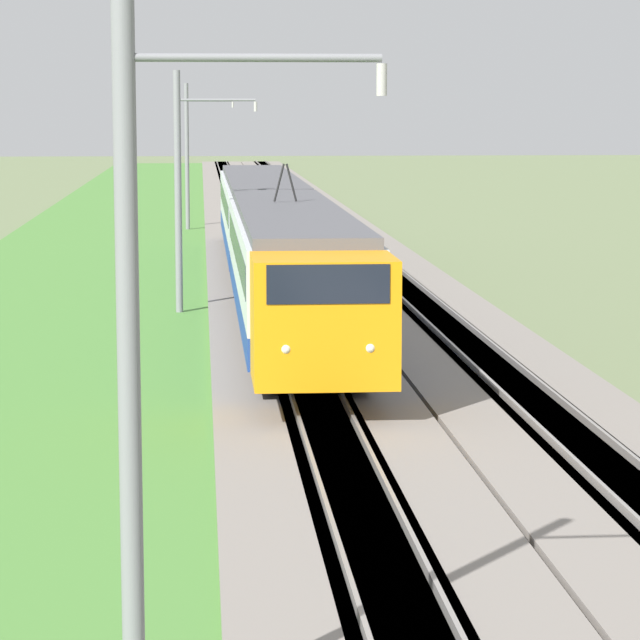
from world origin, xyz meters
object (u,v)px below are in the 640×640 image
catenary_mast_mid (180,190)px  passenger_train (273,234)px  catenary_mast_near (136,362)px  catenary_mast_far (188,155)px

catenary_mast_mid → passenger_train: bearing=-42.5°
catenary_mast_near → catenary_mast_mid: catenary_mast_near is taller
passenger_train → catenary_mast_mid: catenary_mast_mid is taller
catenary_mast_near → catenary_mast_mid: (32.59, -0.00, -0.11)m
passenger_train → catenary_mast_mid: bearing=-42.5°
passenger_train → catenary_mast_near: catenary_mast_near is taller
passenger_train → catenary_mast_near: 36.05m
catenary_mast_far → catenary_mast_near: bearing=180.0°
catenary_mast_mid → catenary_mast_near: bearing=180.0°
catenary_mast_mid → catenary_mast_far: 32.59m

